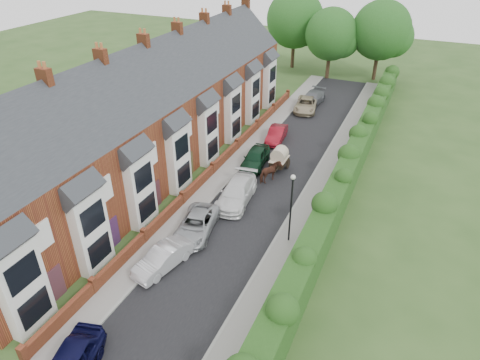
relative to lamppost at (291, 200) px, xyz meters
The scene contains 22 objects.
ground 6.20m from the lamppost, 130.36° to the right, with size 140.00×140.00×0.00m, color #2D4C1E.
road 8.66m from the lamppost, 119.12° to the left, with size 6.00×58.00×0.02m, color black.
pavement_hedge_side 7.71m from the lamppost, 88.36° to the left, with size 2.20×58.00×0.12m, color gray.
pavement_house_side 10.93m from the lamppost, 137.91° to the left, with size 1.70×58.00×0.12m, color gray.
kerb_hedge_side 7.76m from the lamppost, 96.92° to the left, with size 0.18×58.00×0.13m, color #989893.
kerb_house_side 10.38m from the lamppost, 134.79° to the left, with size 0.18×58.00×0.13m, color #989893.
hedge 7.47m from the lamppost, 74.05° to the left, with size 2.10×58.00×2.85m.
terrace_row 15.52m from the lamppost, 157.25° to the left, with size 9.05×40.50×11.50m.
garden_wall_row 10.98m from the lamppost, 145.56° to the left, with size 0.35×40.35×1.10m.
lamppost is the anchor object (origin of this frame).
tree_far_left 36.66m from the lamppost, 99.53° to the left, with size 7.14×6.80×9.29m.
tree_far_right 38.20m from the lamppost, 90.02° to the left, with size 7.98×7.60×10.31m.
tree_far_back 41.01m from the lamppost, 107.06° to the left, with size 8.40×8.00×10.82m.
car_silver_a 8.77m from the lamppost, 138.61° to the right, with size 1.47×4.21×1.39m, color silver.
car_silver_b 6.84m from the lamppost, 164.66° to the right, with size 2.23×4.83×1.34m, color #A1A4A8.
car_white 6.49m from the lamppost, 149.92° to the left, with size 2.20×5.41×1.57m, color white.
car_green 11.00m from the lamppost, 124.22° to the left, with size 1.82×4.51×1.54m, color black.
car_red 15.73m from the lamppost, 112.80° to the left, with size 1.45×4.17×1.37m, color maroon.
car_beige 24.04m from the lamppost, 103.66° to the left, with size 2.35×5.09×1.42m, color tan.
car_grey 26.12m from the lamppost, 102.30° to the left, with size 2.06×5.08×1.47m, color slate.
horse 8.17m from the lamppost, 119.60° to the left, with size 0.92×2.02×1.70m, color #4A271B.
horse_cart 9.96m from the lamppost, 113.27° to the left, with size 1.35×2.98×2.15m.
Camera 1 is at (9.56, -17.91, 18.30)m, focal length 32.00 mm.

